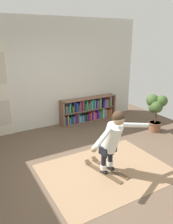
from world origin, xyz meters
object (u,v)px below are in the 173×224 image
bookshelf (88,110)px  skis_pair (105,169)px  potted_plant (156,108)px  person_skier (113,137)px

bookshelf → skis_pair: 2.71m
potted_plant → skis_pair: bearing=-156.9°
skis_pair → person_skier: 0.73m
potted_plant → person_skier: size_ratio=0.68×
bookshelf → potted_plant: size_ratio=1.78×
person_skier → skis_pair: bearing=102.6°
potted_plant → skis_pair: 2.46m
bookshelf → potted_plant: 1.93m
bookshelf → skis_pair: (-1.06, -2.47, -0.31)m
potted_plant → skis_pair: potted_plant is taller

